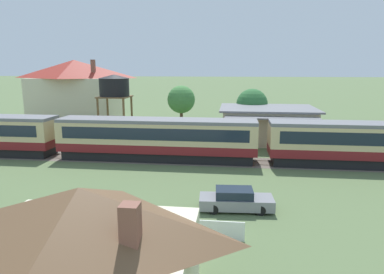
% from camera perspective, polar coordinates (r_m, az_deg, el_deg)
% --- Properties ---
extents(ground_plane, '(600.00, 600.00, 0.00)m').
position_cam_1_polar(ground_plane, '(34.29, 22.11, -4.09)').
color(ground_plane, '#566B42').
extents(passenger_train, '(78.88, 3.23, 3.97)m').
position_cam_1_polar(passenger_train, '(32.09, 12.20, -0.48)').
color(passenger_train, maroon).
rests_on(passenger_train, ground_plane).
extents(railway_track, '(144.68, 3.60, 0.04)m').
position_cam_1_polar(railway_track, '(32.78, 14.61, -4.29)').
color(railway_track, '#665B51').
rests_on(railway_track, ground_plane).
extents(station_building, '(11.18, 9.75, 4.07)m').
position_cam_1_polar(station_building, '(41.90, 12.40, 2.10)').
color(station_building, beige).
rests_on(station_building, ground_plane).
extents(station_house_red_roof, '(14.35, 8.11, 9.88)m').
position_cam_1_polar(station_house_red_roof, '(57.52, -18.80, 7.31)').
color(station_house_red_roof, beige).
rests_on(station_house_red_roof, ground_plane).
extents(water_tower, '(4.04, 4.04, 7.83)m').
position_cam_1_polar(water_tower, '(46.11, -12.83, 8.15)').
color(water_tower, brown).
rests_on(water_tower, ground_plane).
extents(cottage_brown_roof_2, '(8.09, 6.16, 4.85)m').
position_cam_1_polar(cottage_brown_roof_2, '(12.94, -17.74, -17.82)').
color(cottage_brown_roof_2, beige).
rests_on(cottage_brown_roof_2, ground_plane).
extents(parked_car_grey, '(4.66, 1.99, 1.37)m').
position_cam_1_polar(parked_car_grey, '(21.79, 7.29, -10.37)').
color(parked_car_grey, gray).
rests_on(parked_car_grey, ground_plane).
extents(yard_tree_1, '(3.72, 3.72, 6.37)m').
position_cam_1_polar(yard_tree_1, '(46.16, -1.81, 6.24)').
color(yard_tree_1, brown).
rests_on(yard_tree_1, ground_plane).
extents(yard_tree_2, '(4.13, 4.13, 6.00)m').
position_cam_1_polar(yard_tree_2, '(45.94, 9.95, 5.35)').
color(yard_tree_2, brown).
rests_on(yard_tree_2, ground_plane).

